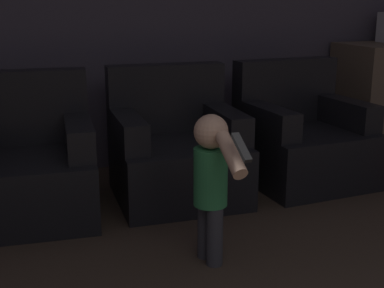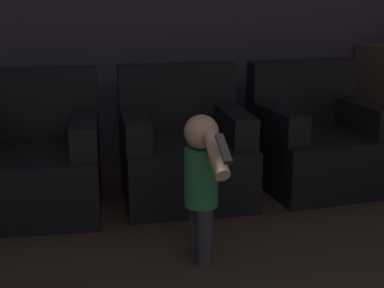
# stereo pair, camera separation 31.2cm
# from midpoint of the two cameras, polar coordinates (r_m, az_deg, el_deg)

# --- Properties ---
(wall_back) EXTENTS (8.40, 0.05, 2.60)m
(wall_back) POSITION_cam_midpoint_polar(r_m,az_deg,el_deg) (4.29, -9.83, 14.63)
(wall_back) COLOR #3D3842
(wall_back) RESTS_ON ground_plane
(armchair_left) EXTENTS (0.90, 0.87, 0.89)m
(armchair_left) POSITION_cam_midpoint_polar(r_m,az_deg,el_deg) (3.55, -19.81, -2.41)
(armchair_left) COLOR black
(armchair_left) RESTS_ON ground_plane
(armchair_middle) EXTENTS (0.87, 0.84, 0.89)m
(armchair_middle) POSITION_cam_midpoint_polar(r_m,az_deg,el_deg) (3.67, -4.15, -0.95)
(armchair_middle) COLOR black
(armchair_middle) RESTS_ON ground_plane
(armchair_right) EXTENTS (0.88, 0.84, 0.89)m
(armchair_right) POSITION_cam_midpoint_polar(r_m,az_deg,el_deg) (4.04, 9.50, 0.40)
(armchair_right) COLOR black
(armchair_right) RESTS_ON ground_plane
(person_toddler) EXTENTS (0.17, 0.55, 0.79)m
(person_toddler) POSITION_cam_midpoint_polar(r_m,az_deg,el_deg) (2.68, -1.26, -3.63)
(person_toddler) COLOR #28282D
(person_toddler) RESTS_ON ground_plane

